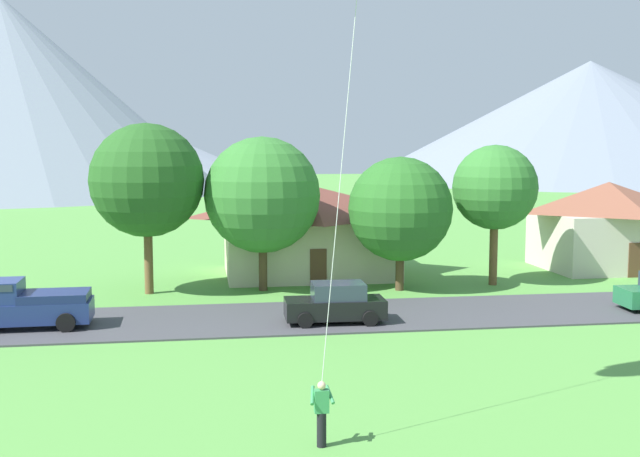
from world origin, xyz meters
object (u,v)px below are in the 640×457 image
house_leftmost (309,228)px  pickup_truck_navy_west_side (22,304)px  tree_left_of_center (400,209)px  tree_near_left (262,195)px  house_left_center (608,224)px  tree_center (147,180)px  tree_near_right (495,188)px  parked_car_black_east_end (336,304)px

house_leftmost → pickup_truck_navy_west_side: house_leftmost is taller
house_leftmost → tree_left_of_center: (3.99, -5.74, 1.53)m
tree_near_left → house_left_center: bearing=10.5°
house_left_center → tree_center: (-27.21, -3.97, 3.01)m
tree_center → tree_near_right: (18.27, -0.26, -0.50)m
house_leftmost → tree_center: (-8.87, -4.68, 3.05)m
house_leftmost → tree_near_left: bearing=-123.1°
tree_left_of_center → pickup_truck_navy_west_side: tree_left_of_center is taller
house_left_center → tree_center: bearing=-171.7°
house_left_center → tree_center: tree_center is taller
house_left_center → parked_car_black_east_end: bearing=-147.4°
house_leftmost → house_left_center: size_ratio=1.25×
house_leftmost → tree_near_right: 10.93m
pickup_truck_navy_west_side → house_leftmost: bearing=41.4°
tree_left_of_center → tree_near_left: bearing=171.5°
tree_left_of_center → house_left_center: bearing=19.3°
tree_near_right → tree_near_left: bearing=178.8°
house_left_center → parked_car_black_east_end: (-18.98, -12.12, -1.89)m
house_left_center → tree_near_right: size_ratio=1.09×
tree_left_of_center → tree_near_right: (5.42, 0.80, 1.02)m
tree_left_of_center → tree_center: bearing=175.3°
house_leftmost → tree_left_of_center: bearing=-55.2°
tree_near_left → tree_left_of_center: tree_near_left is taller
pickup_truck_navy_west_side → tree_center: bearing=57.4°
house_leftmost → house_left_center: 18.36m
tree_left_of_center → tree_near_right: size_ratio=0.92×
tree_center → pickup_truck_navy_west_side: size_ratio=1.65×
tree_left_of_center → tree_center: (-12.86, 1.06, 1.52)m
tree_near_right → parked_car_black_east_end: bearing=-141.9°
house_left_center → tree_near_right: tree_near_right is taller
tree_center → pickup_truck_navy_west_side: (-4.62, -7.22, -4.71)m
house_leftmost → tree_left_of_center: size_ratio=1.48×
house_left_center → house_leftmost: bearing=177.8°
tree_left_of_center → tree_center: tree_center is taller
parked_car_black_east_end → house_leftmost: bearing=87.1°
tree_near_left → tree_near_right: 12.46m
tree_left_of_center → tree_center: size_ratio=0.80×
tree_near_right → pickup_truck_navy_west_side: 24.29m
parked_car_black_east_end → pickup_truck_navy_west_side: (-12.84, 0.93, 0.19)m
parked_car_black_east_end → pickup_truck_navy_west_side: bearing=175.8°
house_left_center → tree_center: 27.66m
tree_near_left → parked_car_black_east_end: 9.44m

